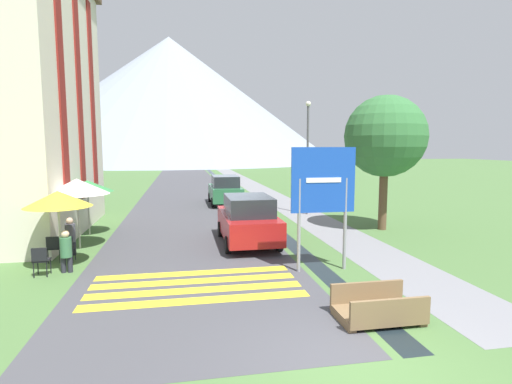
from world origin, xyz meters
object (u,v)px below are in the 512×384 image
road_sign (323,190)px  streetlamp (308,149)px  cafe_umbrella_front_yellow (58,199)px  cafe_umbrella_middle_white (77,187)px  cafe_chair_nearest (41,259)px  person_seated_near (66,249)px  parked_car_near (248,220)px  parked_car_far (225,190)px  cafe_chair_near_left (67,246)px  cafe_umbrella_rear_green (87,186)px  tree_by_path (385,137)px  cafe_chair_near_right (54,247)px  person_seated_far (70,234)px  footbridge (378,309)px  hotel_building (13,78)px

road_sign → streetlamp: 9.90m
cafe_umbrella_front_yellow → cafe_umbrella_middle_white: 2.38m
cafe_chair_nearest → person_seated_near: person_seated_near is taller
parked_car_near → streetlamp: streetlamp is taller
parked_car_far → cafe_chair_near_left: parked_car_far is taller
cafe_umbrella_rear_green → tree_by_path: tree_by_path is taller
cafe_chair_nearest → cafe_chair_near_right: 1.41m
streetlamp → cafe_umbrella_middle_white: bearing=-151.8°
cafe_umbrella_middle_white → tree_by_path: (12.27, 1.08, 1.82)m
person_seated_near → tree_by_path: tree_by_path is taller
cafe_chair_near_right → person_seated_near: 1.32m
road_sign → person_seated_far: road_sign is taller
parked_car_far → cafe_umbrella_middle_white: 11.87m
cafe_umbrella_rear_green → person_seated_far: 3.49m
footbridge → cafe_umbrella_front_yellow: 9.33m
road_sign → person_seated_near: road_sign is taller
hotel_building → road_sign: (10.60, -7.04, -3.97)m
cafe_chair_nearest → person_seated_near: bearing=9.9°
cafe_umbrella_middle_white → cafe_chair_near_left: bearing=-88.5°
footbridge → cafe_chair_near_right: bearing=144.3°
footbridge → streetlamp: size_ratio=0.28×
cafe_chair_near_left → person_seated_far: 0.90m
streetlamp → footbridge: bearing=-101.3°
streetlamp → cafe_chair_near_right: bearing=-145.8°
footbridge → tree_by_path: 10.43m
person_seated_far → road_sign: bearing=-22.0°
streetlamp → hotel_building: bearing=-169.5°
cafe_chair_near_left → tree_by_path: tree_by_path is taller
cafe_umbrella_middle_white → streetlamp: streetlamp is taller
cafe_chair_nearest → cafe_chair_near_right: (-0.06, 1.41, 0.00)m
cafe_umbrella_front_yellow → person_seated_far: (-0.11, 1.48, -1.39)m
cafe_chair_nearest → streetlamp: size_ratio=0.14×
parked_car_near → cafe_umbrella_front_yellow: cafe_umbrella_front_yellow is taller
person_seated_far → streetlamp: streetlamp is taller
cafe_umbrella_rear_green → person_seated_far: (0.10, -3.24, -1.32)m
parked_car_near → cafe_umbrella_rear_green: bearing=156.4°
cafe_chair_near_right → cafe_chair_near_left: bearing=10.6°
hotel_building → cafe_umbrella_middle_white: hotel_building is taller
cafe_chair_near_left → person_seated_near: 1.13m
cafe_umbrella_rear_green → streetlamp: streetlamp is taller
person_seated_far → cafe_umbrella_front_yellow: bearing=-85.9°
cafe_chair_nearest → streetlamp: streetlamp is taller
road_sign → cafe_chair_near_left: size_ratio=4.26×
cafe_umbrella_middle_white → tree_by_path: size_ratio=0.43×
cafe_chair_nearest → tree_by_path: size_ratio=0.15×
person_seated_far → footbridge: bearing=-40.4°
cafe_umbrella_front_yellow → cafe_chair_near_left: bearing=89.4°
cafe_umbrella_front_yellow → tree_by_path: bearing=15.8°
cafe_umbrella_rear_green → person_seated_far: cafe_umbrella_rear_green is taller
road_sign → parked_car_near: 4.23m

